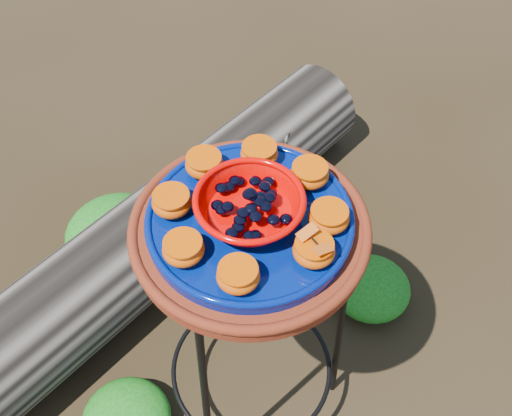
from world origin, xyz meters
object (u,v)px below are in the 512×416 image
plant_stand (251,328)px  driftwood_log (166,228)px  terracotta_saucer (250,231)px  cobalt_plate (250,221)px  red_bowl (249,208)px

plant_stand → driftwood_log: bearing=86.7°
terracotta_saucer → cobalt_plate: cobalt_plate is taller
plant_stand → driftwood_log: (0.03, 0.52, -0.21)m
terracotta_saucer → red_bowl: size_ratio=2.33×
plant_stand → driftwood_log: 0.56m
cobalt_plate → red_bowl: bearing=0.0°
driftwood_log → red_bowl: bearing=-93.3°
cobalt_plate → driftwood_log: bearing=86.7°
terracotta_saucer → cobalt_plate: bearing=0.0°
terracotta_saucer → driftwood_log: bearing=86.7°
terracotta_saucer → cobalt_plate: size_ratio=1.17×
plant_stand → red_bowl: 0.44m
terracotta_saucer → cobalt_plate: (0.00, 0.00, 0.03)m
red_bowl → driftwood_log: (0.03, 0.52, -0.64)m
plant_stand → cobalt_plate: (0.00, 0.00, 0.40)m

